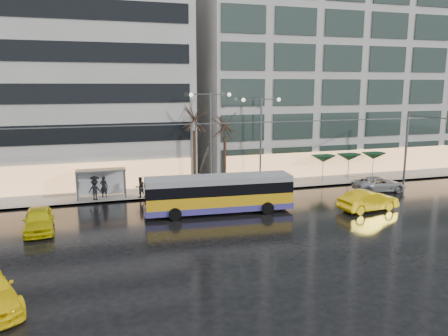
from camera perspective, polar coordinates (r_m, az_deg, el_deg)
name	(u,v)px	position (r m, az deg, el deg)	size (l,w,h in m)	color
ground	(224,227)	(31.04, 0.01, -7.75)	(140.00, 140.00, 0.00)	black
sidewalk	(203,183)	(44.55, -2.80, -1.93)	(80.00, 10.00, 0.15)	gray
kerb	(216,194)	(39.90, -1.05, -3.42)	(80.00, 0.10, 0.15)	slate
building_left	(7,71)	(47.74, -26.45, 11.22)	(34.00, 14.00, 22.00)	#A4A19D
building_right	(330,61)	(54.70, 13.72, 13.40)	(32.00, 14.00, 25.00)	#A4A19D
trolleybus	(219,195)	(34.06, -0.66, -3.54)	(11.60, 4.81, 5.32)	gold
catenary	(208,151)	(37.76, -2.07, 2.23)	(42.24, 5.12, 7.00)	#595B60
bus_shelter	(96,177)	(39.63, -16.33, -1.17)	(4.20, 1.60, 2.51)	#595B60
street_lamp_near	(211,128)	(40.55, -1.76, 5.29)	(3.96, 0.36, 9.03)	#595B60
street_lamp_far	(261,129)	(42.16, 4.84, 5.09)	(3.96, 0.36, 8.53)	#595B60
tree_a	(194,116)	(40.29, -3.92, 6.80)	(3.20, 3.20, 8.40)	black
tree_b	(225,122)	(41.31, 0.11, 5.97)	(3.20, 3.20, 7.70)	black
parasol_a	(323,159)	(45.81, 12.84, 1.19)	(2.50, 2.50, 2.65)	#595B60
parasol_b	(349,157)	(47.36, 15.99, 1.35)	(2.50, 2.50, 2.65)	#595B60
parasol_c	(373,156)	(49.05, 18.94, 1.50)	(2.50, 2.50, 2.65)	#595B60
taxi_a	(39,220)	(32.57, -23.04, -6.25)	(1.92, 4.77, 1.63)	#D0C30A
taxi_b	(368,201)	(36.67, 18.35, -4.07)	(1.73, 4.96, 1.64)	yellow
sedan_silver	(379,184)	(43.67, 19.60, -1.99)	(2.27, 4.92, 1.37)	#A1A2A5
pedestrian_a	(104,181)	(39.62, -15.44, -1.71)	(1.25, 1.26, 2.19)	black
pedestrian_b	(140,187)	(39.00, -10.91, -2.47)	(1.07, 0.96, 1.82)	black
pedestrian_c	(95,187)	(38.95, -16.51, -2.42)	(1.33, 1.07, 2.11)	black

